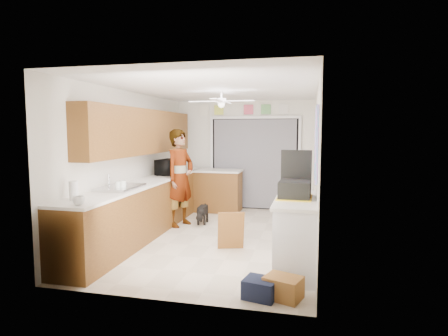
{
  "coord_description": "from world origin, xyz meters",
  "views": [
    {
      "loc": [
        1.5,
        -6.11,
        1.82
      ],
      "look_at": [
        0.0,
        0.4,
        1.15
      ],
      "focal_mm": 30.0,
      "sensor_mm": 36.0,
      "label": 1
    }
  ],
  "objects_px": {
    "man": "(180,178)",
    "cardboard_box": "(283,288)",
    "microwave": "(169,167)",
    "cup": "(79,201)",
    "navy_crate": "(260,288)",
    "dog": "(203,214)",
    "paper_towel_roll": "(74,191)",
    "suitcase": "(295,189)"
  },
  "relations": [
    {
      "from": "microwave",
      "to": "navy_crate",
      "type": "bearing_deg",
      "value": -139.09
    },
    {
      "from": "dog",
      "to": "man",
      "type": "bearing_deg",
      "value": -152.25
    },
    {
      "from": "cup",
      "to": "navy_crate",
      "type": "height_order",
      "value": "cup"
    },
    {
      "from": "cardboard_box",
      "to": "cup",
      "type": "bearing_deg",
      "value": -177.68
    },
    {
      "from": "suitcase",
      "to": "man",
      "type": "xyz_separation_m",
      "value": [
        -2.22,
        1.75,
        -0.13
      ]
    },
    {
      "from": "microwave",
      "to": "cup",
      "type": "distance_m",
      "value": 3.13
    },
    {
      "from": "paper_towel_roll",
      "to": "dog",
      "type": "bearing_deg",
      "value": 72.45
    },
    {
      "from": "navy_crate",
      "to": "suitcase",
      "type": "bearing_deg",
      "value": 73.19
    },
    {
      "from": "microwave",
      "to": "suitcase",
      "type": "xyz_separation_m",
      "value": [
        2.55,
        -2.03,
        -0.04
      ]
    },
    {
      "from": "suitcase",
      "to": "man",
      "type": "bearing_deg",
      "value": 144.1
    },
    {
      "from": "microwave",
      "to": "navy_crate",
      "type": "height_order",
      "value": "microwave"
    },
    {
      "from": "microwave",
      "to": "suitcase",
      "type": "bearing_deg",
      "value": -123.7
    },
    {
      "from": "suitcase",
      "to": "dog",
      "type": "relative_size",
      "value": 1.07
    },
    {
      "from": "paper_towel_roll",
      "to": "man",
      "type": "distance_m",
      "value": 2.62
    },
    {
      "from": "microwave",
      "to": "cardboard_box",
      "type": "xyz_separation_m",
      "value": [
        2.48,
        -3.03,
        -0.97
      ]
    },
    {
      "from": "paper_towel_roll",
      "to": "navy_crate",
      "type": "distance_m",
      "value": 2.61
    },
    {
      "from": "microwave",
      "to": "man",
      "type": "relative_size",
      "value": 0.3
    },
    {
      "from": "paper_towel_roll",
      "to": "suitcase",
      "type": "distance_m",
      "value": 2.85
    },
    {
      "from": "navy_crate",
      "to": "dog",
      "type": "height_order",
      "value": "dog"
    },
    {
      "from": "cup",
      "to": "man",
      "type": "height_order",
      "value": "man"
    },
    {
      "from": "microwave",
      "to": "paper_towel_roll",
      "type": "bearing_deg",
      "value": -178.71
    },
    {
      "from": "microwave",
      "to": "cup",
      "type": "xyz_separation_m",
      "value": [
        0.07,
        -3.12,
        -0.1
      ]
    },
    {
      "from": "cardboard_box",
      "to": "dog",
      "type": "relative_size",
      "value": 0.78
    },
    {
      "from": "paper_towel_roll",
      "to": "cardboard_box",
      "type": "xyz_separation_m",
      "value": [
        2.66,
        -0.17,
        -0.94
      ]
    },
    {
      "from": "suitcase",
      "to": "navy_crate",
      "type": "relative_size",
      "value": 1.53
    },
    {
      "from": "navy_crate",
      "to": "man",
      "type": "xyz_separation_m",
      "value": [
        -1.91,
        2.78,
        0.82
      ]
    },
    {
      "from": "man",
      "to": "cardboard_box",
      "type": "bearing_deg",
      "value": -121.04
    },
    {
      "from": "dog",
      "to": "paper_towel_roll",
      "type": "bearing_deg",
      "value": -110.94
    },
    {
      "from": "cardboard_box",
      "to": "navy_crate",
      "type": "height_order",
      "value": "cardboard_box"
    },
    {
      "from": "suitcase",
      "to": "navy_crate",
      "type": "distance_m",
      "value": 1.44
    },
    {
      "from": "cup",
      "to": "paper_towel_roll",
      "type": "xyz_separation_m",
      "value": [
        -0.25,
        0.27,
        0.07
      ]
    },
    {
      "from": "suitcase",
      "to": "paper_towel_roll",
      "type": "bearing_deg",
      "value": -161.01
    },
    {
      "from": "cardboard_box",
      "to": "microwave",
      "type": "bearing_deg",
      "value": 129.33
    },
    {
      "from": "man",
      "to": "dog",
      "type": "xyz_separation_m",
      "value": [
        0.38,
        0.23,
        -0.73
      ]
    },
    {
      "from": "microwave",
      "to": "man",
      "type": "xyz_separation_m",
      "value": [
        0.33,
        -0.29,
        -0.17
      ]
    },
    {
      "from": "cup",
      "to": "dog",
      "type": "height_order",
      "value": "cup"
    },
    {
      "from": "microwave",
      "to": "paper_towel_roll",
      "type": "distance_m",
      "value": 2.86
    },
    {
      "from": "cardboard_box",
      "to": "man",
      "type": "bearing_deg",
      "value": 128.13
    },
    {
      "from": "cup",
      "to": "paper_towel_roll",
      "type": "distance_m",
      "value": 0.38
    },
    {
      "from": "man",
      "to": "dog",
      "type": "distance_m",
      "value": 0.85
    },
    {
      "from": "paper_towel_roll",
      "to": "navy_crate",
      "type": "relative_size",
      "value": 0.71
    },
    {
      "from": "cup",
      "to": "man",
      "type": "xyz_separation_m",
      "value": [
        0.26,
        2.84,
        -0.07
      ]
    }
  ]
}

